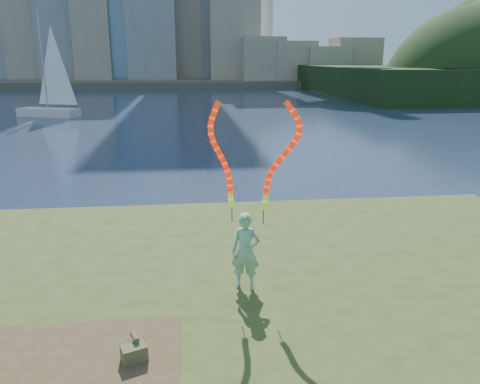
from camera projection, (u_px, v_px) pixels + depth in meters
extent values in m
plane|color=#18243C|center=(211.00, 306.00, 10.00)|extent=(320.00, 320.00, 0.00)
cube|color=#354418|center=(219.00, 376.00, 7.57)|extent=(20.00, 18.00, 0.30)
cube|color=#354418|center=(218.00, 352.00, 7.79)|extent=(17.00, 15.00, 0.30)
cube|color=#354418|center=(217.00, 332.00, 7.91)|extent=(14.00, 12.00, 0.30)
cube|color=#47331E|center=(64.00, 380.00, 6.49)|extent=(3.20, 3.00, 0.02)
cube|color=#494435|center=(189.00, 80.00, 100.63)|extent=(320.00, 40.00, 1.20)
imported|color=#157F38|center=(246.00, 252.00, 8.93)|extent=(0.63, 0.50, 1.51)
cylinder|color=black|center=(232.00, 215.00, 8.89)|extent=(0.02, 0.02, 0.30)
cylinder|color=black|center=(263.00, 217.00, 8.78)|extent=(0.02, 0.02, 0.30)
cube|color=#4A502D|center=(134.00, 354.00, 6.87)|extent=(0.42, 0.36, 0.26)
cylinder|color=#4A502D|center=(135.00, 337.00, 6.98)|extent=(0.17, 0.26, 0.09)
cube|color=silver|center=(49.00, 113.00, 42.82)|extent=(5.92, 3.85, 0.79)
cylinder|color=gray|center=(43.00, 63.00, 41.61)|extent=(0.16, 0.16, 8.60)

